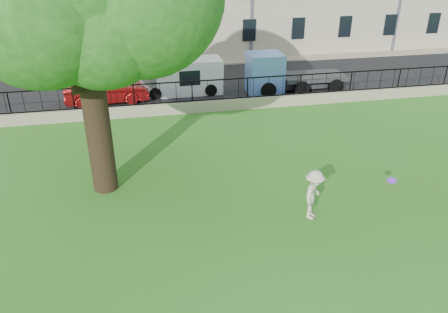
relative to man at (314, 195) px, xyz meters
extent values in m
plane|color=#2E6417|center=(-2.50, -1.39, -0.86)|extent=(120.00, 120.00, 0.00)
cube|color=gray|center=(-2.50, 10.61, -0.56)|extent=(50.00, 0.40, 0.60)
cube|color=black|center=(-2.50, 10.61, -0.23)|extent=(50.00, 0.05, 0.06)
cube|color=black|center=(-2.50, 10.61, 0.84)|extent=(50.00, 0.05, 0.06)
cube|color=black|center=(-2.50, 15.31, -0.86)|extent=(60.00, 9.00, 0.01)
cube|color=gray|center=(-2.50, 20.51, -0.80)|extent=(60.00, 1.40, 0.12)
cylinder|color=black|center=(-6.77, 3.36, 1.56)|extent=(0.89, 0.89, 4.85)
imported|color=beige|center=(0.00, 0.00, 0.00)|extent=(1.18, 1.28, 1.73)
cylinder|color=#7F2AF2|center=(2.20, -0.78, 0.72)|extent=(0.33, 0.33, 0.12)
imported|color=#A41415|center=(-7.00, 13.01, -0.12)|extent=(4.64, 1.91, 1.50)
cube|color=white|center=(-2.70, 14.00, 0.14)|extent=(4.80, 1.89, 2.01)
cube|color=#6290E6|center=(4.00, 13.01, 0.32)|extent=(5.69, 2.16, 2.37)
camera|label=1|loc=(-5.30, -11.29, 7.44)|focal=35.00mm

